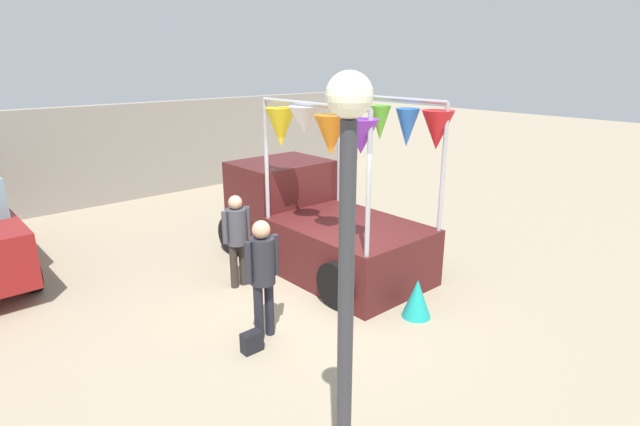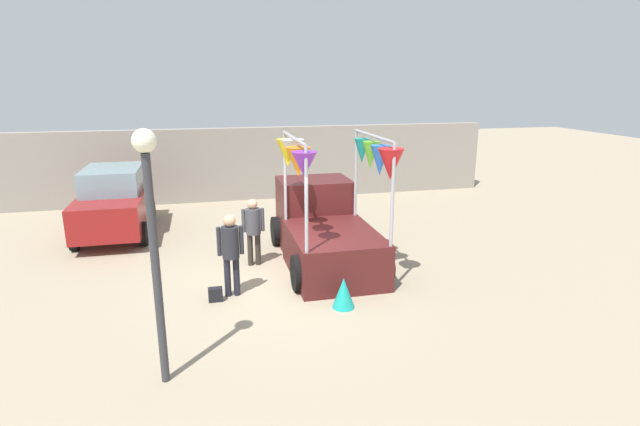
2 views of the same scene
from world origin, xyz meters
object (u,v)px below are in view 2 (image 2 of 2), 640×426
Objects in this scene: person_customer at (231,247)px; person_vendor at (253,226)px; folded_kite_bundle_teal at (344,293)px; handbag at (215,295)px; street_lamp at (152,222)px; vendor_truck at (323,223)px; parked_car at (114,201)px.

person_customer is 1.06× the size of person_vendor.
person_customer is 2.85× the size of folded_kite_bundle_teal.
person_customer reaches higher than person_vendor.
street_lamp reaches higher than handbag.
vendor_truck reaches higher than handbag.
vendor_truck is 5.80m from street_lamp.
person_customer is at bearing 67.49° from street_lamp.
vendor_truck is 14.79× the size of handbag.
vendor_truck is at bearing 35.35° from person_customer.
vendor_truck is 2.58× the size of person_vendor.
handbag is (-2.64, -1.83, -0.78)m from vendor_truck.
person_vendor is 3.12m from folded_kite_bundle_teal.
parked_car is 7.88m from folded_kite_bundle_teal.
vendor_truck reaches higher than person_vendor.
parked_car is at bearing 129.30° from folded_kite_bundle_teal.
folded_kite_bundle_teal is at bearing -19.52° from handbag.
vendor_truck reaches higher than folded_kite_bundle_teal.
person_vendor is 4.98m from street_lamp.
vendor_truck is at bearing 51.99° from street_lamp.
person_customer is (-2.29, -1.63, 0.12)m from vendor_truck.
person_vendor is at bearing 68.14° from street_lamp.
street_lamp is at bearing -107.28° from handbag.
person_customer is at bearing -110.72° from person_vendor.
person_customer is (2.93, -5.03, 0.09)m from parked_car.
folded_kite_bundle_teal is (4.98, -6.08, -0.64)m from parked_car.
handbag is at bearing 72.72° from street_lamp.
street_lamp is at bearing -128.01° from vendor_truck.
person_customer is 6.11× the size of handbag.
parked_car is 1.09× the size of street_lamp.
parked_car is 8.15m from street_lamp.
person_vendor is 2.23m from handbag.
person_customer is at bearing 29.74° from handbag.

